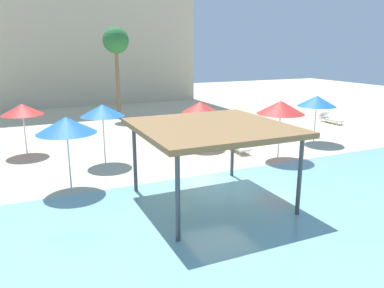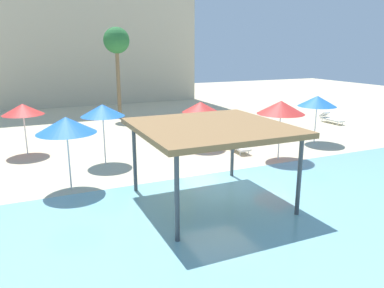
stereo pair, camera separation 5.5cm
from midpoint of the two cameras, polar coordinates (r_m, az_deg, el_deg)
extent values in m
plane|color=beige|center=(14.74, 4.44, -6.56)|extent=(80.00, 80.00, 0.00)
cube|color=#7AB7C1|center=(10.87, 18.29, -15.27)|extent=(44.00, 13.50, 0.04)
cylinder|color=#42474C|center=(14.01, -8.60, -2.18)|extent=(0.14, 0.14, 2.60)
cylinder|color=#42474C|center=(15.59, 6.27, -0.39)|extent=(0.14, 0.14, 2.60)
cylinder|color=#42474C|center=(10.28, -2.15, -8.30)|extent=(0.14, 0.14, 2.60)
cylinder|color=#42474C|center=(12.35, 16.11, -4.90)|extent=(0.14, 0.14, 2.60)
cube|color=olive|center=(12.51, 3.03, 2.54)|extent=(4.86, 4.86, 0.18)
cylinder|color=silver|center=(22.33, 18.30, 2.81)|extent=(0.06, 0.06, 2.09)
cone|color=blue|center=(22.11, 18.58, 6.20)|extent=(2.14, 2.14, 0.59)
cylinder|color=silver|center=(17.76, -13.10, 0.57)|extent=(0.06, 0.06, 2.25)
cone|color=blue|center=(17.49, -13.36, 5.01)|extent=(1.97, 1.97, 0.54)
cylinder|color=silver|center=(20.22, 1.36, 2.18)|extent=(0.06, 0.06, 1.94)
cone|color=red|center=(20.00, 1.38, 5.66)|extent=(1.99, 1.99, 0.55)
cylinder|color=silver|center=(18.48, 13.20, 1.08)|extent=(0.06, 0.06, 2.23)
cone|color=red|center=(18.21, 13.46, 5.44)|extent=(2.26, 2.26, 0.62)
cylinder|color=silver|center=(20.62, -23.90, 1.30)|extent=(0.06, 0.06, 2.04)
cone|color=red|center=(20.39, -24.27, 4.84)|extent=(2.01, 2.01, 0.55)
cylinder|color=silver|center=(14.84, -18.06, -2.58)|extent=(0.06, 0.06, 2.22)
cone|color=blue|center=(14.51, -18.49, 2.75)|extent=(2.19, 2.19, 0.60)
cylinder|color=white|center=(19.22, 8.68, -1.28)|extent=(0.05, 0.05, 0.22)
cylinder|color=white|center=(19.00, 7.42, -1.43)|extent=(0.05, 0.05, 0.22)
cylinder|color=white|center=(20.44, 6.71, -0.26)|extent=(0.05, 0.05, 0.22)
cylinder|color=white|center=(20.23, 5.50, -0.39)|extent=(0.05, 0.05, 0.22)
cube|color=white|center=(19.68, 7.06, -0.37)|extent=(0.71, 1.83, 0.10)
cube|color=white|center=(20.25, 6.11, 0.88)|extent=(0.63, 0.54, 0.40)
cylinder|color=white|center=(28.42, 21.94, 2.96)|extent=(0.05, 0.05, 0.22)
cylinder|color=white|center=(28.07, 21.28, 2.88)|extent=(0.05, 0.05, 0.22)
cylinder|color=white|center=(29.38, 19.87, 3.49)|extent=(0.05, 0.05, 0.22)
cylinder|color=white|center=(29.04, 19.21, 3.43)|extent=(0.05, 0.05, 0.22)
cube|color=white|center=(28.69, 20.59, 3.51)|extent=(0.67, 1.82, 0.10)
cube|color=white|center=(29.15, 19.58, 4.31)|extent=(0.62, 0.53, 0.40)
cylinder|color=brown|center=(28.95, -11.06, 9.14)|extent=(0.28, 0.28, 5.42)
sphere|color=#286B33|center=(28.84, -11.36, 15.20)|extent=(1.90, 1.90, 1.90)
cube|color=beige|center=(41.07, -16.40, 20.11)|extent=(20.18, 9.62, 19.38)
camera|label=1|loc=(0.03, -89.90, 0.03)|focal=35.09mm
camera|label=2|loc=(0.03, 90.10, -0.03)|focal=35.09mm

